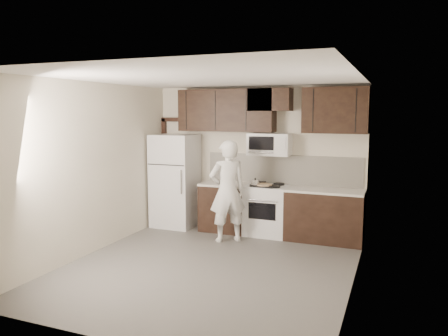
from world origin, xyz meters
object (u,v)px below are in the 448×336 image
Objects in this scene: stove at (267,210)px; microwave at (269,144)px; person at (227,191)px; refrigerator at (175,181)px.

microwave is at bearing 90.10° from stove.
person is at bearing -129.13° from stove.
refrigerator reaches higher than person.
person is (-0.52, -0.64, 0.42)m from stove.
stove is 1.90m from refrigerator.
stove is at bearing -167.07° from person.
microwave is 0.43× the size of person.
person is at bearing -124.50° from microwave.
stove is 1.24× the size of microwave.
microwave is 2.00m from refrigerator.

